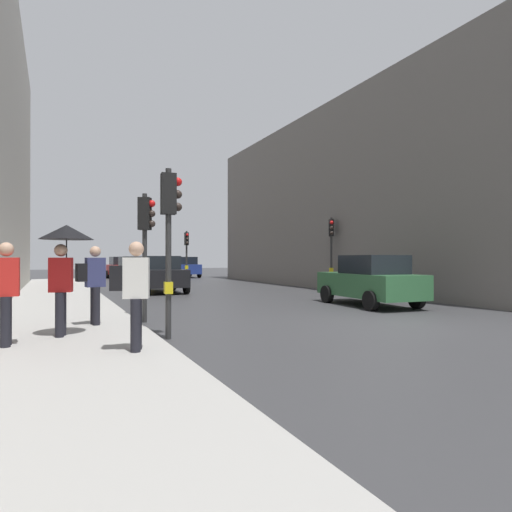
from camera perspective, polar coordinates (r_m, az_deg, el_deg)
ground_plane at (r=11.25m, az=16.22°, el=-8.75°), size 120.00×120.00×0.00m
sidewalk_kerb at (r=14.43m, az=-24.31°, el=-6.54°), size 3.22×40.00×0.16m
building_facade_right at (r=27.74m, az=18.01°, el=6.42°), size 12.00×25.38×9.77m
traffic_light_far_median at (r=28.66m, az=-9.15°, el=1.16°), size 0.25×0.43×3.44m
traffic_light_near_right at (r=11.51m, az=-14.38°, el=2.90°), size 0.44×0.36×3.33m
traffic_light_near_left at (r=9.06m, az=-11.35°, el=4.51°), size 0.44×0.26×3.50m
traffic_light_mid_street at (r=21.85m, az=9.92°, el=2.05°), size 0.36×0.45×3.68m
car_blue_van at (r=37.60m, az=-9.43°, el=-1.46°), size 2.04×4.21×1.76m
car_yellow_taxi at (r=29.77m, az=-15.79°, el=-1.77°), size 2.24×4.31×1.76m
car_red_sedan at (r=35.96m, az=-17.29°, el=-1.50°), size 2.18×4.28×1.76m
car_dark_suv at (r=21.54m, az=-12.44°, el=-2.35°), size 2.11×4.25×1.76m
car_green_estate at (r=15.57m, az=14.85°, el=-3.15°), size 2.28×4.33×1.76m
pedestrian_with_umbrella at (r=9.06m, az=-23.95°, el=0.89°), size 1.00×1.00×2.14m
pedestrian_with_grey_backpack at (r=10.38m, az=-20.72°, el=-3.01°), size 0.64×0.38×1.77m
pedestrian_with_black_backpack at (r=7.27m, az=-15.90°, el=-4.19°), size 0.65×0.42×1.77m
pedestrian_in_red_jacket at (r=8.50m, az=-30.14°, el=-3.81°), size 0.40×0.36×1.77m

